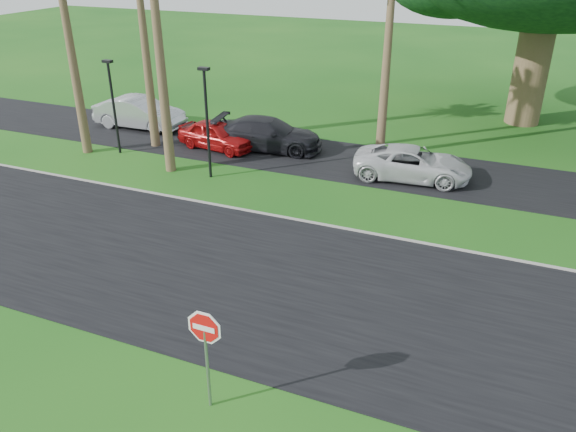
% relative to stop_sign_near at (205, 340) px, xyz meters
% --- Properties ---
extents(ground, '(120.00, 120.00, 0.00)m').
position_rel_stop_sign_near_xyz_m(ground, '(-0.50, 3.00, -1.77)').
color(ground, '#124B13').
rests_on(ground, ground).
extents(road, '(120.00, 8.00, 0.02)m').
position_rel_stop_sign_near_xyz_m(road, '(-0.50, 5.00, -1.76)').
color(road, black).
rests_on(road, ground).
extents(parking_strip, '(120.00, 5.00, 0.02)m').
position_rel_stop_sign_near_xyz_m(parking_strip, '(-0.50, 15.50, -1.76)').
color(parking_strip, black).
rests_on(parking_strip, ground).
extents(curb, '(120.00, 0.12, 0.06)m').
position_rel_stop_sign_near_xyz_m(curb, '(-0.50, 9.05, -1.74)').
color(curb, gray).
rests_on(curb, ground).
extents(stop_sign_near, '(1.05, 0.07, 2.62)m').
position_rel_stop_sign_near_xyz_m(stop_sign_near, '(0.00, 0.00, 0.00)').
color(stop_sign_near, gray).
rests_on(stop_sign_near, ground).
extents(streetlight_left, '(0.45, 0.25, 4.34)m').
position_rel_stop_sign_near_xyz_m(streetlight_left, '(-12.00, 12.50, 0.72)').
color(streetlight_left, black).
rests_on(streetlight_left, ground).
extents(streetlight_right, '(0.45, 0.25, 4.64)m').
position_rel_stop_sign_near_xyz_m(streetlight_right, '(-6.50, 11.50, 0.88)').
color(streetlight_right, black).
rests_on(streetlight_right, ground).
extents(car_silver, '(4.97, 1.84, 1.62)m').
position_rel_stop_sign_near_xyz_m(car_silver, '(-13.39, 16.12, -0.96)').
color(car_silver, '#B5B7BD').
rests_on(car_silver, ground).
extents(car_red, '(4.16, 2.19, 1.35)m').
position_rel_stop_sign_near_xyz_m(car_red, '(-7.98, 14.76, -1.10)').
color(car_red, '#A00D0E').
rests_on(car_red, ground).
extents(car_dark, '(5.41, 2.72, 1.51)m').
position_rel_stop_sign_near_xyz_m(car_dark, '(-5.64, 15.62, -1.02)').
color(car_dark, black).
rests_on(car_dark, ground).
extents(car_minivan, '(5.07, 2.71, 1.35)m').
position_rel_stop_sign_near_xyz_m(car_minivan, '(1.49, 14.57, -1.10)').
color(car_minivan, silver).
rests_on(car_minivan, ground).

